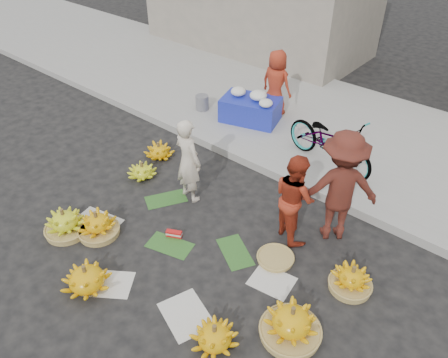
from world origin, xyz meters
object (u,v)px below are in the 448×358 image
Objects in this scene: banana_bunch_4 at (291,323)px; flower_table at (251,108)px; banana_bunch_0 at (98,225)px; bicycle at (330,141)px; vendor_cream at (188,161)px.

banana_bunch_4 is 4.95m from flower_table.
flower_table reaches higher than banana_bunch_4.
bicycle is at bearing 64.41° from banana_bunch_0.
bicycle is (-1.35, 3.23, 0.38)m from banana_bunch_4.
banana_bunch_0 is 0.84× the size of banana_bunch_4.
vendor_cream reaches higher than bicycle.
bicycle is at bearing -114.21° from vendor_cream.
flower_table is 0.73× the size of bicycle.
banana_bunch_0 is 0.46× the size of vendor_cream.
banana_bunch_0 is 3.10m from banana_bunch_4.
flower_table is at bearing 90.25° from bicycle.
banana_bunch_0 is 0.50× the size of flower_table.
bicycle reaches higher than flower_table.
banana_bunch_4 is at bearing 164.76° from vendor_cream.
banana_bunch_0 is 0.36× the size of bicycle.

